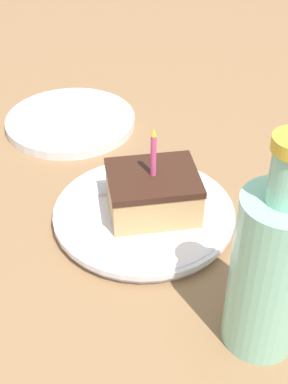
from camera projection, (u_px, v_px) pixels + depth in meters
The scene contains 6 objects.
ground_plane at pixel (131, 225), 0.73m from camera, with size 2.40×2.40×0.04m.
plate at pixel (144, 214), 0.70m from camera, with size 0.24×0.24×0.02m.
cake_slice at pixel (153, 192), 0.68m from camera, with size 0.09×0.11×0.12m.
fork at pixel (130, 190), 0.73m from camera, with size 0.05×0.18×0.00m.
bottle at pixel (271, 268), 0.50m from camera, with size 0.08×0.08×0.24m.
side_plate at pixel (71, 121), 0.90m from camera, with size 0.22×0.22×0.02m.
Camera 1 is at (0.55, -0.07, 0.46)m, focal length 50.00 mm.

